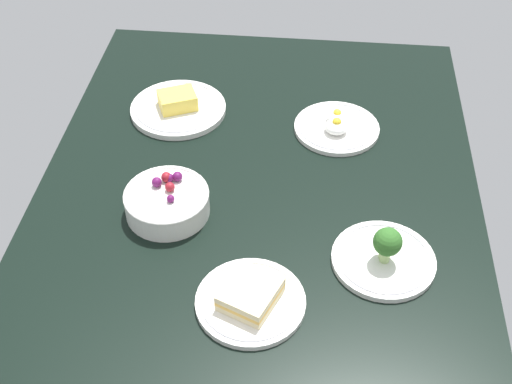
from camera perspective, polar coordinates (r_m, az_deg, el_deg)
name	(u,v)px	position (r cm, az deg, el deg)	size (l,w,h in cm)	color
dining_table	(256,207)	(130.38, 0.00, -1.28)	(120.11, 85.31, 4.00)	black
plate_cheese	(178,107)	(150.91, -6.57, 7.12)	(20.96, 20.96, 4.73)	white
plate_eggs	(337,126)	(145.67, 6.80, 5.51)	(18.13, 18.13, 4.51)	white
plate_sandwich	(250,299)	(111.40, -0.47, -8.99)	(18.15, 18.15, 4.25)	white
plate_broccoli	(384,254)	(118.63, 10.76, -5.18)	(18.05, 18.05, 8.21)	white
bowl_berries	(167,201)	(125.84, -7.49, -0.79)	(15.78, 15.78, 6.47)	white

